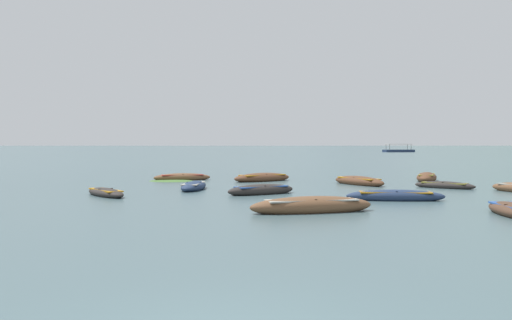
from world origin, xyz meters
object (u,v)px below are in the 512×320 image
rowboat_0 (312,206)px  rowboat_7 (444,185)px  rowboat_3 (262,178)px  ferry_0 (399,151)px  rowboat_4 (182,177)px  rowboat_10 (359,181)px  rowboat_12 (106,193)px  rowboat_9 (395,196)px  rowboat_2 (194,186)px  rowboat_6 (427,177)px  rowboat_1 (261,190)px

rowboat_0 → rowboat_7: rowboat_0 is taller
rowboat_3 → ferry_0: 131.72m
rowboat_7 → rowboat_3: bearing=150.9°
rowboat_4 → rowboat_10: (10.32, -3.60, 0.02)m
rowboat_10 → rowboat_12: size_ratio=1.27×
rowboat_4 → rowboat_9: size_ratio=0.94×
rowboat_2 → rowboat_10: bearing=22.1°
rowboat_2 → rowboat_10: 9.32m
rowboat_4 → rowboat_7: 15.45m
rowboat_0 → rowboat_6: size_ratio=1.15×
rowboat_2 → rowboat_9: size_ratio=0.92×
rowboat_4 → rowboat_6: 14.99m
rowboat_1 → rowboat_0: bearing=-75.0°
rowboat_1 → rowboat_7: rowboat_1 is taller
rowboat_0 → rowboat_7: size_ratio=1.46×
rowboat_9 → rowboat_0: bearing=-132.9°
rowboat_9 → rowboat_6: bearing=68.9°
rowboat_2 → rowboat_6: rowboat_6 is taller
rowboat_0 → rowboat_12: 10.08m
rowboat_6 → rowboat_10: (-4.68, -3.40, -0.02)m
rowboat_7 → rowboat_10: bearing=149.4°
rowboat_6 → rowboat_12: (-16.65, -10.31, -0.07)m
rowboat_3 → rowboat_7: (9.29, -5.18, -0.06)m
rowboat_0 → rowboat_4: rowboat_0 is taller
rowboat_9 → rowboat_12: rowboat_9 is taller
rowboat_4 → rowboat_9: bearing=-49.5°
rowboat_10 → rowboat_0: bearing=-105.9°
rowboat_1 → rowboat_12: size_ratio=1.05×
rowboat_0 → rowboat_12: size_ratio=1.34×
rowboat_2 → rowboat_10: rowboat_10 is taller
rowboat_6 → rowboat_7: (-0.73, -5.74, -0.06)m
rowboat_1 → rowboat_7: 9.91m
rowboat_0 → rowboat_9: bearing=47.1°
rowboat_0 → rowboat_10: size_ratio=1.06×
rowboat_4 → rowboat_10: 10.92m
rowboat_3 → rowboat_10: (5.34, -2.84, -0.01)m
rowboat_2 → rowboat_12: bearing=-134.4°
rowboat_7 → rowboat_12: 16.57m
rowboat_0 → rowboat_12: (-8.43, 5.53, -0.07)m
rowboat_4 → rowboat_6: bearing=-0.8°
rowboat_9 → rowboat_10: size_ratio=0.95×
rowboat_1 → rowboat_3: bearing=90.3°
rowboat_2 → rowboat_10: (8.64, 3.51, 0.03)m
rowboat_10 → rowboat_3: bearing=152.0°
rowboat_3 → ferry_0: size_ratio=0.43×
rowboat_2 → rowboat_3: bearing=62.5°
rowboat_4 → ferry_0: ferry_0 is taller
rowboat_12 → rowboat_10: bearing=30.0°
rowboat_7 → rowboat_9: bearing=-122.0°
rowboat_0 → rowboat_1: size_ratio=1.28×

